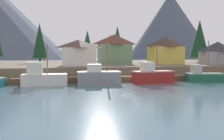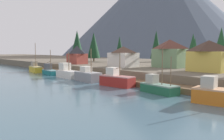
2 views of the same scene
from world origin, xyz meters
name	(u,v)px [view 2 (image 2 of 2)]	position (x,y,z in m)	size (l,w,h in m)	color
ground_plane	(164,78)	(0.00, 20.00, -0.50)	(400.00, 400.00, 1.00)	#476675
dock	(117,80)	(0.00, 1.99, 0.50)	(80.00, 4.00, 1.60)	brown
shoreline_bank	(186,69)	(0.00, 32.00, 1.25)	(400.00, 56.00, 2.50)	#665B4C
mountain_west_peak	(160,9)	(-89.10, 141.37, 43.83)	(178.43, 178.43, 87.66)	#475160
fishing_boat_yellow	(35,68)	(-33.58, -1.80, 1.25)	(7.38, 3.40, 9.27)	gold
fishing_boat_teal	(50,71)	(-24.29, -1.59, 1.09)	(7.30, 3.02, 7.15)	#196B70
fishing_boat_white	(67,72)	(-14.57, -1.68, 1.33)	(7.11, 3.05, 6.65)	silver
fishing_boat_grey	(88,76)	(-5.51, -1.91, 1.27)	(7.30, 3.51, 7.43)	gray
fishing_boat_red	(116,80)	(4.06, -1.93, 1.29)	(7.37, 3.54, 6.73)	maroon
fishing_boat_green	(158,87)	(14.05, -1.85, 1.01)	(6.97, 3.48, 7.44)	#1E5B3D
fishing_boat_orange	(220,95)	(24.33, -2.29, 1.27)	(7.51, 4.18, 6.88)	#CC6B1E
house_yellow	(208,56)	(14.31, 15.72, 5.95)	(7.99, 5.84, 6.75)	gold
house_white	(123,56)	(-7.49, 11.67, 5.36)	(7.15, 5.98, 5.60)	silver
house_green	(169,53)	(2.15, 19.28, 6.27)	(8.19, 5.54, 7.39)	#6B8E66
house_red	(77,55)	(-27.22, 9.89, 5.60)	(6.41, 4.65, 6.05)	#9E4238
conifer_near_left	(193,47)	(-2.11, 39.69, 8.23)	(4.09, 4.09, 10.13)	#4C3823
conifer_mid_left	(221,44)	(7.57, 38.57, 9.01)	(4.65, 4.65, 11.55)	#4C3823
conifer_mid_right	(156,45)	(-16.91, 39.15, 9.17)	(4.41, 4.41, 12.07)	#4C3823
conifer_back_left	(77,44)	(-34.78, 15.09, 9.34)	(4.79, 4.79, 11.79)	#4C3823
conifer_back_right	(120,47)	(-27.51, 29.93, 8.41)	(3.29, 3.29, 10.01)	#4C3823
conifer_centre	(94,45)	(-34.56, 22.67, 8.93)	(5.12, 5.12, 11.42)	#4C3823
conifer_far_left	(195,49)	(3.42, 30.43, 7.40)	(2.56, 2.56, 8.38)	#4C3823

